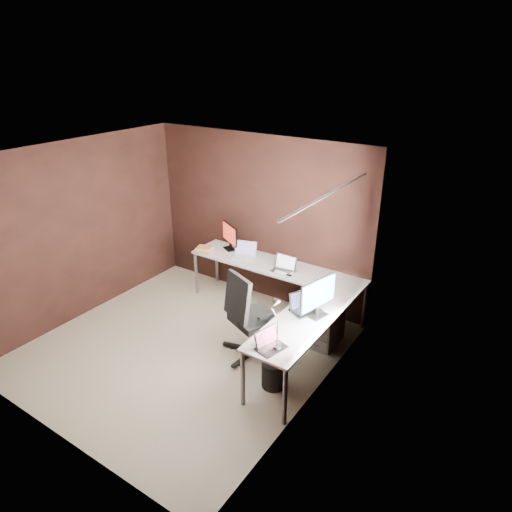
{
  "coord_description": "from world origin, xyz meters",
  "views": [
    {
      "loc": [
        3.51,
        -3.58,
        3.54
      ],
      "look_at": [
        0.51,
        0.95,
        1.09
      ],
      "focal_mm": 32.0,
      "sensor_mm": 36.0,
      "label": 1
    }
  ],
  "objects_px": {
    "monitor_left": "(230,235)",
    "book_stack": "(204,249)",
    "office_chair": "(252,332)",
    "laptop_white": "(245,254)",
    "wastebasket": "(274,374)",
    "monitor_right": "(318,295)",
    "laptop_black_big": "(304,306)",
    "drawer_pedestal": "(323,321)",
    "laptop_silver": "(284,268)",
    "laptop_black_small": "(269,344)",
    "desk_lamp": "(275,318)"
  },
  "relations": [
    {
      "from": "monitor_right",
      "to": "wastebasket",
      "type": "xyz_separation_m",
      "value": [
        -0.23,
        -0.56,
        -0.84
      ]
    },
    {
      "from": "laptop_black_big",
      "to": "laptop_black_small",
      "type": "relative_size",
      "value": 1.21
    },
    {
      "from": "monitor_right",
      "to": "laptop_black_small",
      "type": "distance_m",
      "value": 0.87
    },
    {
      "from": "laptop_white",
      "to": "wastebasket",
      "type": "height_order",
      "value": "laptop_white"
    },
    {
      "from": "laptop_black_big",
      "to": "desk_lamp",
      "type": "bearing_deg",
      "value": -147.56
    },
    {
      "from": "monitor_right",
      "to": "desk_lamp",
      "type": "relative_size",
      "value": 1.06
    },
    {
      "from": "monitor_left",
      "to": "office_chair",
      "type": "relative_size",
      "value": 0.36
    },
    {
      "from": "drawer_pedestal",
      "to": "office_chair",
      "type": "xyz_separation_m",
      "value": [
        -0.61,
        -0.76,
        0.04
      ]
    },
    {
      "from": "wastebasket",
      "to": "laptop_white",
      "type": "bearing_deg",
      "value": 134.07
    },
    {
      "from": "laptop_white",
      "to": "laptop_silver",
      "type": "height_order",
      "value": "laptop_white"
    },
    {
      "from": "laptop_black_big",
      "to": "book_stack",
      "type": "distance_m",
      "value": 2.2
    },
    {
      "from": "monitor_right",
      "to": "laptop_black_big",
      "type": "height_order",
      "value": "monitor_right"
    },
    {
      "from": "monitor_left",
      "to": "laptop_black_big",
      "type": "height_order",
      "value": "monitor_left"
    },
    {
      "from": "drawer_pedestal",
      "to": "monitor_left",
      "type": "distance_m",
      "value": 2.01
    },
    {
      "from": "office_chair",
      "to": "book_stack",
      "type": "bearing_deg",
      "value": 170.74
    },
    {
      "from": "monitor_left",
      "to": "laptop_black_big",
      "type": "relative_size",
      "value": 1.0
    },
    {
      "from": "monitor_right",
      "to": "laptop_silver",
      "type": "xyz_separation_m",
      "value": [
        -0.92,
        0.81,
        -0.22
      ]
    },
    {
      "from": "drawer_pedestal",
      "to": "laptop_silver",
      "type": "relative_size",
      "value": 1.83
    },
    {
      "from": "monitor_left",
      "to": "laptop_white",
      "type": "bearing_deg",
      "value": 11.21
    },
    {
      "from": "laptop_black_small",
      "to": "desk_lamp",
      "type": "distance_m",
      "value": 0.3
    },
    {
      "from": "drawer_pedestal",
      "to": "laptop_black_big",
      "type": "distance_m",
      "value": 0.71
    },
    {
      "from": "monitor_left",
      "to": "laptop_black_small",
      "type": "distance_m",
      "value": 2.63
    },
    {
      "from": "laptop_black_big",
      "to": "desk_lamp",
      "type": "height_order",
      "value": "desk_lamp"
    },
    {
      "from": "monitor_left",
      "to": "office_chair",
      "type": "distance_m",
      "value": 1.84
    },
    {
      "from": "laptop_white",
      "to": "office_chair",
      "type": "distance_m",
      "value": 1.48
    },
    {
      "from": "laptop_black_small",
      "to": "office_chair",
      "type": "distance_m",
      "value": 1.0
    },
    {
      "from": "laptop_black_big",
      "to": "laptop_white",
      "type": "bearing_deg",
      "value": 86.2
    },
    {
      "from": "monitor_right",
      "to": "book_stack",
      "type": "relative_size",
      "value": 2.02
    },
    {
      "from": "laptop_black_small",
      "to": "book_stack",
      "type": "height_order",
      "value": "laptop_black_small"
    },
    {
      "from": "drawer_pedestal",
      "to": "monitor_right",
      "type": "distance_m",
      "value": 0.9
    },
    {
      "from": "monitor_left",
      "to": "book_stack",
      "type": "relative_size",
      "value": 1.5
    },
    {
      "from": "drawer_pedestal",
      "to": "book_stack",
      "type": "bearing_deg",
      "value": 175.61
    },
    {
      "from": "book_stack",
      "to": "desk_lamp",
      "type": "xyz_separation_m",
      "value": [
        2.17,
        -1.48,
        0.29
      ]
    },
    {
      "from": "laptop_white",
      "to": "laptop_silver",
      "type": "bearing_deg",
      "value": -23.79
    },
    {
      "from": "monitor_right",
      "to": "laptop_white",
      "type": "relative_size",
      "value": 1.45
    },
    {
      "from": "book_stack",
      "to": "wastebasket",
      "type": "xyz_separation_m",
      "value": [
        2.04,
        -1.28,
        -0.61
      ]
    },
    {
      "from": "laptop_black_small",
      "to": "drawer_pedestal",
      "type": "bearing_deg",
      "value": 16.54
    },
    {
      "from": "monitor_right",
      "to": "monitor_left",
      "type": "bearing_deg",
      "value": 77.17
    },
    {
      "from": "office_chair",
      "to": "monitor_right",
      "type": "bearing_deg",
      "value": 37.79
    },
    {
      "from": "laptop_black_big",
      "to": "monitor_left",
      "type": "bearing_deg",
      "value": 88.53
    },
    {
      "from": "monitor_right",
      "to": "desk_lamp",
      "type": "height_order",
      "value": "desk_lamp"
    },
    {
      "from": "office_chair",
      "to": "wastebasket",
      "type": "distance_m",
      "value": 0.67
    },
    {
      "from": "laptop_black_big",
      "to": "desk_lamp",
      "type": "xyz_separation_m",
      "value": [
        0.08,
        -0.8,
        0.28
      ]
    },
    {
      "from": "monitor_left",
      "to": "laptop_white",
      "type": "xyz_separation_m",
      "value": [
        0.35,
        -0.11,
        -0.18
      ]
    },
    {
      "from": "monitor_left",
      "to": "book_stack",
      "type": "distance_m",
      "value": 0.44
    },
    {
      "from": "desk_lamp",
      "to": "laptop_silver",
      "type": "bearing_deg",
      "value": 134.34
    },
    {
      "from": "drawer_pedestal",
      "to": "monitor_left",
      "type": "bearing_deg",
      "value": 165.98
    },
    {
      "from": "laptop_black_small",
      "to": "book_stack",
      "type": "bearing_deg",
      "value": 69.44
    },
    {
      "from": "office_chair",
      "to": "wastebasket",
      "type": "bearing_deg",
      "value": -10.56
    },
    {
      "from": "office_chair",
      "to": "laptop_black_big",
      "type": "bearing_deg",
      "value": 44.75
    }
  ]
}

